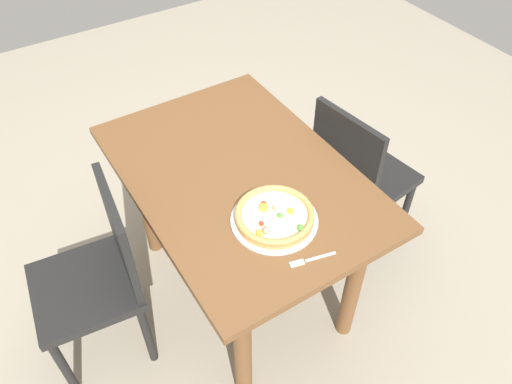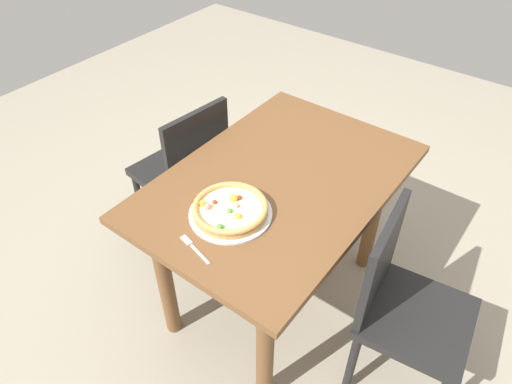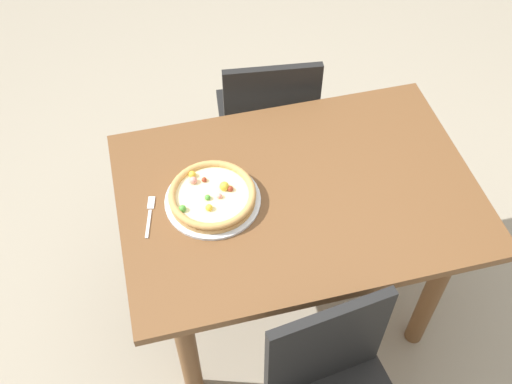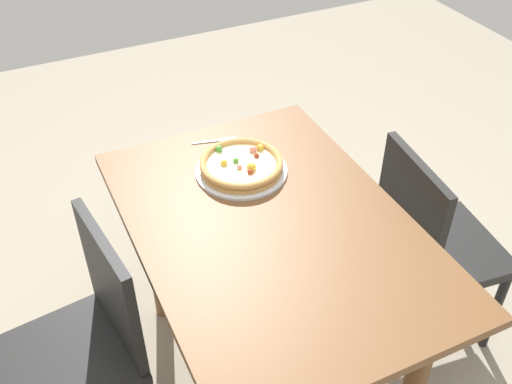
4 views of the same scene
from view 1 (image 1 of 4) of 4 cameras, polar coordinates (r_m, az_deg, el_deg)
name	(u,v)px [view 1 (image 1 of 4)]	position (r m, az deg, el deg)	size (l,w,h in m)	color
ground_plane	(243,284)	(2.55, -1.49, -10.47)	(6.00, 6.00, 0.00)	#9E937F
dining_table	(240,197)	(2.06, -1.82, -0.58)	(1.19, 0.81, 0.77)	brown
chair_near	(357,175)	(2.43, 11.49, 1.93)	(0.45, 0.45, 0.87)	black
chair_far	(99,275)	(2.09, -17.52, -8.98)	(0.44, 0.44, 0.87)	black
plate	(274,220)	(1.79, 2.10, -3.23)	(0.31, 0.31, 0.01)	silver
pizza	(274,215)	(1.77, 2.12, -2.69)	(0.28, 0.28, 0.05)	tan
fork	(309,260)	(1.69, 6.04, -7.73)	(0.05, 0.16, 0.00)	silver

